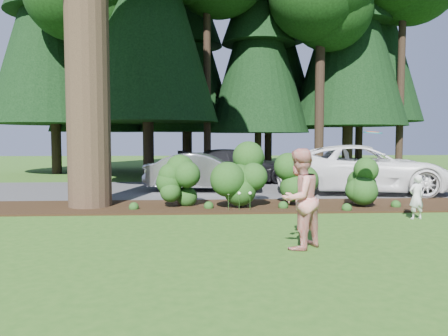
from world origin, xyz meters
name	(u,v)px	position (x,y,z in m)	size (l,w,h in m)	color
ground	(262,230)	(0.00, 0.00, 0.00)	(80.00, 80.00, 0.00)	#255016
mulch_bed	(247,206)	(0.00, 3.25, 0.03)	(16.00, 2.50, 0.05)	black
driveway	(235,189)	(0.00, 7.50, 0.01)	(22.00, 6.00, 0.03)	#38383A
shrub_row	(273,180)	(0.77, 3.14, 0.81)	(6.53, 1.60, 1.61)	#204114
lily_cluster	(239,194)	(-0.30, 2.40, 0.50)	(0.69, 0.09, 0.57)	#204114
tree_wall	(228,9)	(0.25, 16.38, 9.50)	(25.66, 12.15, 17.09)	black
car_silver_wagon	(203,172)	(-1.26, 6.95, 0.75)	(1.52, 4.35, 1.43)	#A6A6AB
car_white_suv	(362,169)	(4.55, 6.12, 0.91)	(2.90, 6.30, 1.75)	white
car_dark_suv	(238,166)	(0.28, 9.80, 0.78)	(2.11, 5.19, 1.50)	black
child	(416,197)	(4.05, 1.09, 0.56)	(0.41, 0.27, 1.12)	silver
adult	(299,199)	(0.45, -1.62, 0.93)	(0.90, 0.70, 1.86)	red
frisbee	(373,132)	(2.96, 1.26, 2.18)	(0.46, 0.46, 0.07)	#166B79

